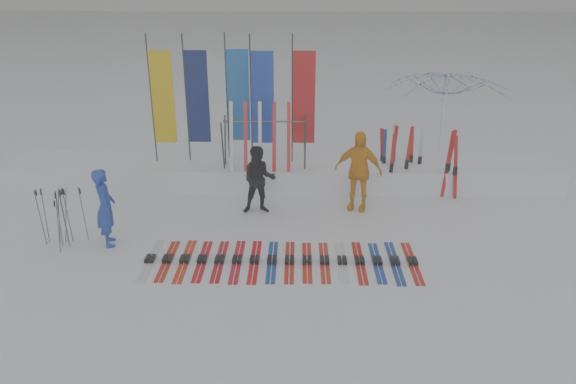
{
  "coord_description": "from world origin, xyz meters",
  "views": [
    {
      "loc": [
        0.39,
        -9.02,
        5.36
      ],
      "look_at": [
        0.2,
        1.6,
        1.0
      ],
      "focal_mm": 35.0,
      "sensor_mm": 36.0,
      "label": 1
    }
  ],
  "objects_px": {
    "person_blue": "(105,207)",
    "person_black": "(259,180)",
    "tent_canopy": "(444,125)",
    "ski_row": "(280,260)",
    "ski_rack": "(264,137)",
    "person_yellow": "(358,171)"
  },
  "relations": [
    {
      "from": "person_blue",
      "to": "ski_rack",
      "type": "distance_m",
      "value": 4.32
    },
    {
      "from": "person_black",
      "to": "ski_rack",
      "type": "distance_m",
      "value": 1.51
    },
    {
      "from": "person_blue",
      "to": "person_black",
      "type": "height_order",
      "value": "person_blue"
    },
    {
      "from": "tent_canopy",
      "to": "ski_row",
      "type": "xyz_separation_m",
      "value": [
        -4.12,
        -4.73,
        -1.41
      ]
    },
    {
      "from": "tent_canopy",
      "to": "ski_row",
      "type": "relative_size",
      "value": 0.61
    },
    {
      "from": "tent_canopy",
      "to": "ski_row",
      "type": "distance_m",
      "value": 6.43
    },
    {
      "from": "person_black",
      "to": "person_yellow",
      "type": "bearing_deg",
      "value": 0.04
    },
    {
      "from": "person_black",
      "to": "tent_canopy",
      "type": "bearing_deg",
      "value": 20.97
    },
    {
      "from": "person_yellow",
      "to": "tent_canopy",
      "type": "bearing_deg",
      "value": 59.3
    },
    {
      "from": "ski_row",
      "to": "person_blue",
      "type": "bearing_deg",
      "value": 168.78
    },
    {
      "from": "person_black",
      "to": "person_yellow",
      "type": "height_order",
      "value": "person_yellow"
    },
    {
      "from": "person_black",
      "to": "ski_rack",
      "type": "bearing_deg",
      "value": 81.85
    },
    {
      "from": "person_yellow",
      "to": "ski_row",
      "type": "height_order",
      "value": "person_yellow"
    },
    {
      "from": "ski_rack",
      "to": "person_black",
      "type": "bearing_deg",
      "value": -92.03
    },
    {
      "from": "tent_canopy",
      "to": "person_blue",
      "type": "bearing_deg",
      "value": -152.17
    },
    {
      "from": "person_blue",
      "to": "person_yellow",
      "type": "bearing_deg",
      "value": -90.86
    },
    {
      "from": "person_yellow",
      "to": "person_black",
      "type": "bearing_deg",
      "value": -156.19
    },
    {
      "from": "tent_canopy",
      "to": "person_yellow",
      "type": "bearing_deg",
      "value": -138.35
    },
    {
      "from": "person_black",
      "to": "ski_row",
      "type": "bearing_deg",
      "value": -82.93
    },
    {
      "from": "ski_row",
      "to": "ski_rack",
      "type": "height_order",
      "value": "ski_rack"
    },
    {
      "from": "person_blue",
      "to": "person_black",
      "type": "relative_size",
      "value": 1.04
    },
    {
      "from": "person_blue",
      "to": "ski_rack",
      "type": "height_order",
      "value": "ski_rack"
    }
  ]
}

